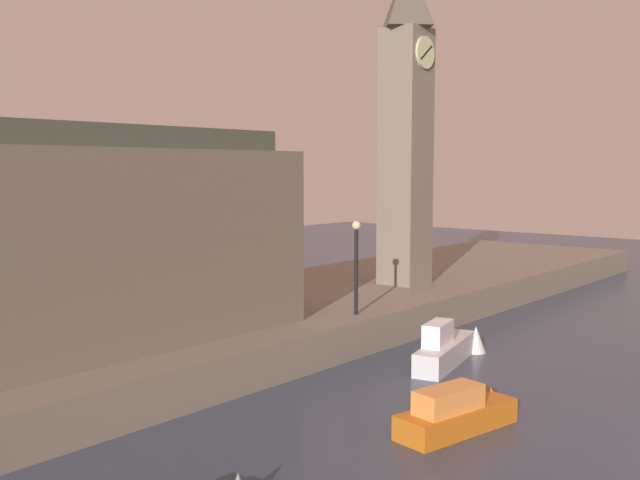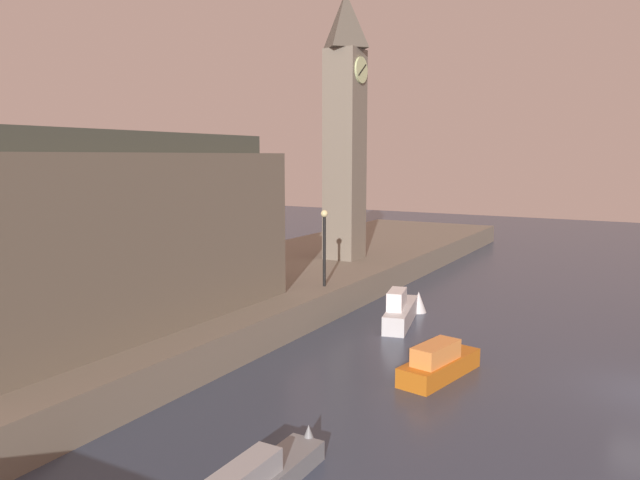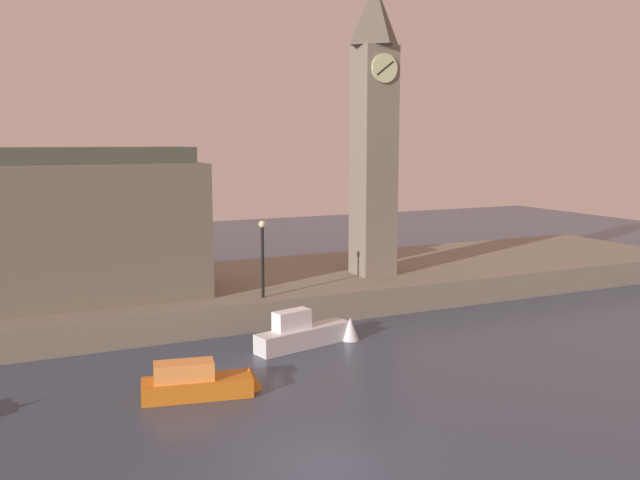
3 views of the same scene
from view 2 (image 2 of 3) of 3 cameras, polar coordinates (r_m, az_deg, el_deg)
The scene contains 7 objects.
far_embankment at distance 31.15m, azimuth -11.04°, elevation -5.89°, with size 70.00×12.00×1.50m, color slate.
clock_tower at distance 38.97m, azimuth 2.35°, elevation 10.83°, with size 2.32×2.36×16.59m.
parliament_hall at distance 24.66m, azimuth -19.60°, elevation 0.76°, with size 15.81×5.76×10.85m.
streetlamp at distance 30.67m, azimuth 0.41°, elevation 0.10°, with size 0.36×0.36×3.90m.
boat_cruiser_grey at distance 15.98m, azimuth -4.84°, elevation -21.05°, with size 5.10×1.01×1.39m.
boat_patrol_orange at distance 23.56m, azimuth 11.43°, elevation -11.06°, with size 4.76×2.02×1.51m.
boat_ferry_white at distance 30.25m, azimuth 7.83°, elevation -6.53°, with size 5.44×2.11×1.87m.
Camera 2 is at (-22.90, 0.20, 8.12)m, focal length 34.07 mm.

